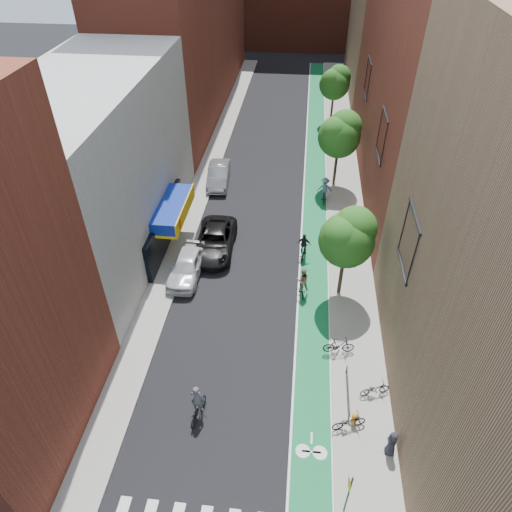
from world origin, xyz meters
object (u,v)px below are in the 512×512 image
(cyclist_lane_mid, at_px, (304,249))
(cyclist_lane_far, at_px, (324,191))
(parked_car_black, at_px, (215,241))
(parked_car_silver, at_px, (219,175))
(cyclist_lane_near, at_px, (302,283))
(pedestrian, at_px, (392,443))
(fire_hydrant, at_px, (354,419))
(cyclist_lead, at_px, (198,406))
(parked_car_white, at_px, (187,266))

(cyclist_lane_mid, relative_size, cyclist_lane_far, 0.89)
(parked_car_black, relative_size, parked_car_silver, 1.16)
(cyclist_lane_near, xyz_separation_m, pedestrian, (4.40, -10.41, -0.01))
(parked_car_black, height_order, fire_hydrant, parked_car_black)
(cyclist_lane_far, distance_m, fire_hydrant, 20.61)
(cyclist_lead, relative_size, cyclist_lane_far, 0.99)
(parked_car_silver, height_order, cyclist_lane_near, cyclist_lane_near)
(parked_car_silver, bearing_deg, parked_car_black, -86.11)
(parked_car_silver, height_order, cyclist_lead, cyclist_lead)
(parked_car_silver, bearing_deg, cyclist_lane_far, -17.09)
(cyclist_lead, distance_m, cyclist_lane_mid, 14.04)
(parked_car_black, xyz_separation_m, pedestrian, (10.82, -14.40, 0.10))
(parked_car_white, relative_size, parked_car_silver, 0.98)
(parked_car_white, distance_m, cyclist_lane_near, 7.87)
(cyclist_lead, height_order, cyclist_lane_far, cyclist_lane_far)
(cyclist_lane_far, bearing_deg, parked_car_white, 48.59)
(cyclist_lane_near, bearing_deg, cyclist_lead, 52.51)
(cyclist_lane_far, bearing_deg, fire_hydrant, 94.00)
(parked_car_silver, height_order, cyclist_lane_mid, cyclist_lane_mid)
(parked_car_black, xyz_separation_m, cyclist_lane_near, (6.42, -3.99, 0.11))
(parked_car_silver, bearing_deg, parked_car_white, -94.35)
(cyclist_lead, xyz_separation_m, fire_hydrant, (7.69, 0.25, -0.17))
(parked_car_black, relative_size, cyclist_lead, 2.65)
(parked_car_white, bearing_deg, parked_car_black, 67.34)
(cyclist_lead, distance_m, fire_hydrant, 7.70)
(parked_car_silver, height_order, pedestrian, pedestrian)
(parked_car_black, bearing_deg, cyclist_lane_mid, -2.93)
(pedestrian, bearing_deg, cyclist_lead, -94.40)
(parked_car_white, bearing_deg, cyclist_lane_near, -5.15)
(parked_car_white, xyz_separation_m, cyclist_lead, (2.92, -10.40, -0.10))
(parked_car_black, height_order, cyclist_lane_near, cyclist_lane_near)
(cyclist_lane_near, bearing_deg, pedestrian, 102.91)
(parked_car_silver, xyz_separation_m, cyclist_lane_far, (9.30, -2.10, 0.21))
(parked_car_silver, bearing_deg, fire_hydrant, -69.26)
(pedestrian, bearing_deg, cyclist_lane_mid, -160.83)
(cyclist_lane_near, bearing_deg, cyclist_lane_far, -107.48)
(parked_car_white, distance_m, cyclist_lead, 10.80)
(parked_car_white, bearing_deg, cyclist_lane_far, 50.52)
(cyclist_lead, xyz_separation_m, cyclist_lane_mid, (4.88, 13.17, 0.00))
(cyclist_lane_mid, relative_size, pedestrian, 1.30)
(cyclist_lane_mid, distance_m, cyclist_lane_far, 7.80)
(parked_car_silver, xyz_separation_m, pedestrian, (12.20, -23.95, 0.08))
(pedestrian, bearing_deg, cyclist_lane_far, -170.48)
(cyclist_lane_far, relative_size, fire_hydrant, 2.83)
(fire_hydrant, bearing_deg, parked_car_white, 136.29)
(parked_car_white, distance_m, pedestrian, 16.72)
(parked_car_black, distance_m, pedestrian, 18.01)
(parked_car_white, relative_size, cyclist_lane_mid, 2.48)
(cyclist_lane_mid, xyz_separation_m, cyclist_lane_far, (1.50, 7.65, 0.30))
(parked_car_black, bearing_deg, parked_car_silver, 97.13)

